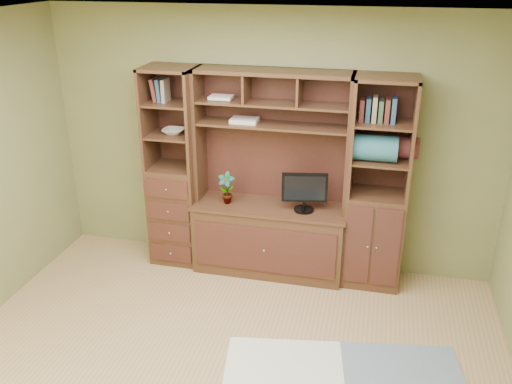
% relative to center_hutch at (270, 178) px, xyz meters
% --- Properties ---
extents(room, '(4.60, 4.10, 2.64)m').
position_rel_center_hutch_xyz_m(room, '(-0.05, -1.73, 0.28)').
color(room, tan).
rests_on(room, ground).
extents(center_hutch, '(1.54, 0.53, 2.05)m').
position_rel_center_hutch_xyz_m(center_hutch, '(0.00, 0.00, 0.00)').
color(center_hutch, '#462918').
rests_on(center_hutch, ground).
extents(left_tower, '(0.50, 0.45, 2.05)m').
position_rel_center_hutch_xyz_m(left_tower, '(-1.00, 0.04, 0.00)').
color(left_tower, '#462918').
rests_on(left_tower, ground).
extents(right_tower, '(0.55, 0.45, 2.05)m').
position_rel_center_hutch_xyz_m(right_tower, '(1.02, 0.04, 0.00)').
color(right_tower, '#462918').
rests_on(right_tower, ground).
extents(monitor, '(0.47, 0.27, 0.53)m').
position_rel_center_hutch_xyz_m(monitor, '(0.35, -0.03, -0.03)').
color(monitor, black).
rests_on(monitor, center_hutch).
extents(orchid, '(0.17, 0.12, 0.33)m').
position_rel_center_hutch_xyz_m(orchid, '(-0.43, -0.03, -0.13)').
color(orchid, '#9D4335').
rests_on(orchid, center_hutch).
extents(magazines, '(0.26, 0.19, 0.04)m').
position_rel_center_hutch_xyz_m(magazines, '(-0.27, 0.09, 0.54)').
color(magazines, beige).
rests_on(magazines, center_hutch).
extents(bowl, '(0.22, 0.22, 0.05)m').
position_rel_center_hutch_xyz_m(bowl, '(-0.98, 0.04, 0.39)').
color(bowl, beige).
rests_on(bowl, left_tower).
extents(blanket_teal, '(0.41, 0.24, 0.24)m').
position_rel_center_hutch_xyz_m(blanket_teal, '(0.96, -0.01, 0.38)').
color(blanket_teal, '#29616C').
rests_on(blanket_teal, right_tower).
extents(blanket_red, '(0.36, 0.20, 0.20)m').
position_rel_center_hutch_xyz_m(blanket_red, '(1.18, 0.12, 0.36)').
color(blanket_red, brown).
rests_on(blanket_red, right_tower).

